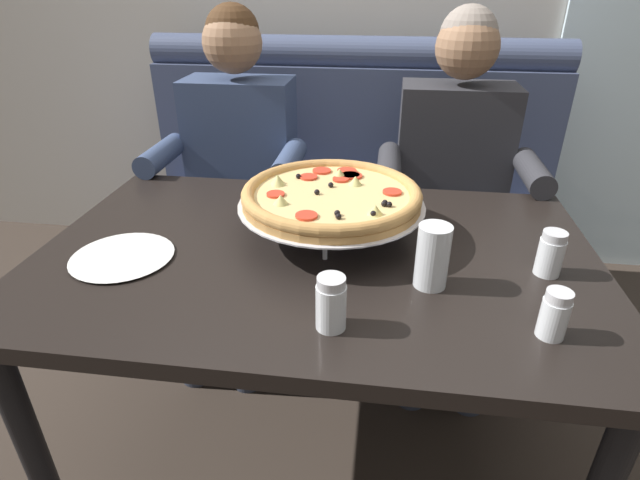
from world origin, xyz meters
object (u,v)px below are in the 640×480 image
Objects in this scene: shaker_oregano at (550,256)px; shaker_parmesan at (331,307)px; drinking_glass at (432,260)px; patio_chair at (593,133)px; diner_left at (235,169)px; pizza at (331,196)px; dining_table at (316,279)px; shaker_pepper_flakes at (554,317)px; diner_right at (453,180)px; booth_bench at (346,220)px; plate_near_left at (122,254)px.

shaker_parmesan is at bearing -150.71° from shaker_oregano.
patio_chair is at bearing 62.92° from drinking_glass.
diner_left reaches higher than pizza.
dining_table is 1.59× the size of patio_chair.
diner_right is at bearing 95.31° from shaker_pepper_flakes.
patio_chair is (1.37, 1.12, 0.13)m from booth_bench.
dining_table is 0.55m from shaker_oregano.
patio_chair reaches higher than plate_near_left.
booth_bench is 1.16m from shaker_oregano.
plate_near_left is at bearing 170.17° from shaker_pepper_flakes.
drinking_glass reaches higher than patio_chair.
diner_left is 1.27m from shaker_pepper_flakes.
booth_bench is at bearing 33.65° from diner_left.
drinking_glass is at bearing -1.37° from plate_near_left.
diner_right reaches higher than dining_table.
diner_right is 2.70× the size of pizza.
shaker_pepper_flakes is 0.11× the size of patio_chair.
booth_bench reaches higher than plate_near_left.
patio_chair is at bearing 38.11° from diner_left.
diner_right is (0.80, 0.00, 0.00)m from diner_left.
drinking_glass is at bearing -99.69° from diner_right.
shaker_pepper_flakes reaches higher than plate_near_left.
diner_left reaches higher than dining_table.
patio_chair reaches higher than shaker_pepper_flakes.
booth_bench is 12.38× the size of drinking_glass.
diner_right is 1.00m from shaker_parmesan.
drinking_glass reaches higher than dining_table.
patio_chair is at bearing 39.31° from booth_bench.
shaker_parmesan is at bearing -83.28° from pizza.
drinking_glass is (-0.22, 0.15, 0.02)m from shaker_pepper_flakes.
pizza is (0.03, 0.09, 0.20)m from dining_table.
shaker_oregano is 2.25m from patio_chair.
diner_left reaches higher than plate_near_left.
shaker_oregano is at bearing -13.42° from pizza.
shaker_pepper_flakes is at bearing -37.51° from pizza.
shaker_parmesan is 0.78× the size of drinking_glass.
booth_bench is at bearing 119.52° from shaker_oregano.
shaker_parmesan is at bearing -63.35° from diner_left.
diner_right is 0.69m from pizza.
booth_bench is 7.30× the size of plate_near_left.
pizza is at bearing 166.58° from shaker_oregano.
dining_table is 0.57m from shaker_pepper_flakes.
dining_table is 1.07× the size of diner_right.
plate_near_left is (-0.46, -0.10, 0.10)m from dining_table.
shaker_pepper_flakes is 0.26m from drinking_glass.
pizza is 4.46× the size of shaker_oregano.
dining_table is at bearing -58.19° from diner_left.
patio_chair is at bearing 60.88° from shaker_parmesan.
shaker_parmesan reaches higher than patio_chair.
drinking_glass is 0.17× the size of patio_chair.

